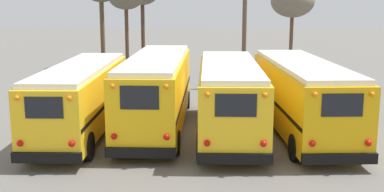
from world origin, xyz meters
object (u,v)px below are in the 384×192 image
Objects in this scene: school_bus_1 at (157,89)px; school_bus_3 at (302,94)px; school_bus_2 at (229,96)px; utility_pole at (245,19)px; school_bus_0 at (82,96)px; bare_tree_0 at (293,2)px.

school_bus_3 is (6.33, -0.81, -0.06)m from school_bus_1.
school_bus_2 is 1.11× the size of utility_pole.
school_bus_0 is 0.93× the size of school_bus_1.
bare_tree_0 reaches higher than school_bus_0.
school_bus_0 is 24.61m from bare_tree_0.
bare_tree_0 is at bearing 80.57° from school_bus_3.
utility_pole is (1.67, 11.32, 2.81)m from school_bus_2.
utility_pole is 1.25× the size of bare_tree_0.
bare_tree_0 is (4.87, 9.50, 1.05)m from utility_pole.
school_bus_3 is (3.17, 0.48, -0.01)m from school_bus_2.
bare_tree_0 is at bearing 57.99° from school_bus_0.
school_bus_3 is (9.50, 0.26, 0.06)m from school_bus_0.
utility_pole reaches higher than school_bus_3.
utility_pole is (8.00, 11.11, 2.88)m from school_bus_0.
utility_pole is 10.73m from bare_tree_0.
school_bus_3 is 1.20× the size of utility_pole.
school_bus_2 reaches higher than school_bus_3.
school_bus_2 is at bearing -22.16° from school_bus_1.
school_bus_2 is at bearing -1.96° from school_bus_0.
school_bus_1 is 11.48m from utility_pole.
utility_pole is at bearing 97.86° from school_bus_3.
school_bus_1 is at bearing -115.74° from utility_pole.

